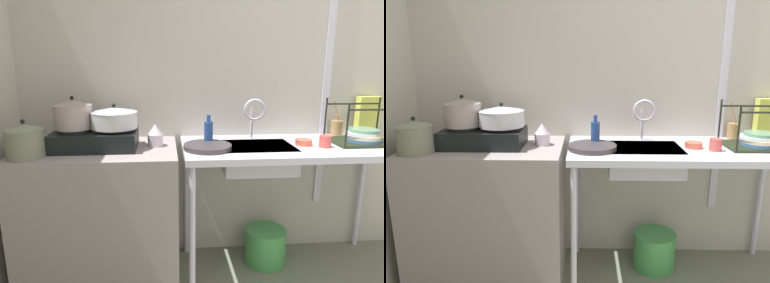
# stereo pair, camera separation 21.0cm
# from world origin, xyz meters

# --- Properties ---
(wall_back) EXTENTS (5.26, 0.10, 2.41)m
(wall_back) POSITION_xyz_m (0.00, 1.75, 1.20)
(wall_back) COLOR #B4AFA4
(wall_back) RESTS_ON ground
(wall_metal_strip) EXTENTS (0.05, 0.01, 1.93)m
(wall_metal_strip) POSITION_xyz_m (-0.12, 1.69, 1.32)
(wall_metal_strip) COLOR silver
(counter_concrete) EXTENTS (0.95, 0.61, 0.89)m
(counter_concrete) POSITION_xyz_m (-1.67, 1.40, 0.44)
(counter_concrete) COLOR gray
(counter_concrete) RESTS_ON ground
(counter_sink) EXTENTS (1.40, 0.61, 0.89)m
(counter_sink) POSITION_xyz_m (-0.46, 1.40, 0.81)
(counter_sink) COLOR silver
(counter_sink) RESTS_ON ground
(stove) EXTENTS (0.50, 0.31, 0.13)m
(stove) POSITION_xyz_m (-1.68, 1.40, 0.94)
(stove) COLOR black
(stove) RESTS_ON counter_concrete
(pot_on_left_burner) EXTENTS (0.22, 0.22, 0.19)m
(pot_on_left_burner) POSITION_xyz_m (-1.80, 1.40, 1.10)
(pot_on_left_burner) COLOR #A0908C
(pot_on_left_burner) RESTS_ON stove
(pot_on_right_burner) EXTENTS (0.28, 0.28, 0.15)m
(pot_on_right_burner) POSITION_xyz_m (-1.56, 1.40, 1.07)
(pot_on_right_burner) COLOR silver
(pot_on_right_burner) RESTS_ON stove
(pot_beside_stove) EXTENTS (0.21, 0.21, 0.21)m
(pot_beside_stove) POSITION_xyz_m (-2.03, 1.23, 0.98)
(pot_beside_stove) COLOR slate
(pot_beside_stove) RESTS_ON counter_concrete
(percolator) EXTENTS (0.09, 0.09, 0.14)m
(percolator) POSITION_xyz_m (-1.32, 1.43, 0.95)
(percolator) COLOR silver
(percolator) RESTS_ON counter_concrete
(sink_basin) EXTENTS (0.45, 0.34, 0.16)m
(sink_basin) POSITION_xyz_m (-0.69, 1.39, 0.81)
(sink_basin) COLOR silver
(sink_basin) RESTS_ON counter_sink
(faucet) EXTENTS (0.14, 0.08, 0.28)m
(faucet) POSITION_xyz_m (-0.68, 1.54, 1.07)
(faucet) COLOR silver
(faucet) RESTS_ON counter_sink
(frying_pan) EXTENTS (0.29, 0.29, 0.03)m
(frying_pan) POSITION_xyz_m (-1.01, 1.33, 0.90)
(frying_pan) COLOR #373134
(frying_pan) RESTS_ON counter_sink
(dish_rack) EXTENTS (0.39, 0.30, 0.28)m
(dish_rack) POSITION_xyz_m (0.01, 1.41, 0.93)
(dish_rack) COLOR black
(dish_rack) RESTS_ON counter_sink
(cup_by_rack) EXTENTS (0.07, 0.07, 0.07)m
(cup_by_rack) POSITION_xyz_m (-0.28, 1.32, 0.92)
(cup_by_rack) COLOR #C54D46
(cup_by_rack) RESTS_ON counter_sink
(small_bowl_on_drainboard) EXTENTS (0.10, 0.10, 0.04)m
(small_bowl_on_drainboard) POSITION_xyz_m (-0.39, 1.38, 0.90)
(small_bowl_on_drainboard) COLOR #C85942
(small_bowl_on_drainboard) RESTS_ON counter_sink
(bottle_by_sink) EXTENTS (0.06, 0.06, 0.19)m
(bottle_by_sink) POSITION_xyz_m (-0.99, 1.44, 0.96)
(bottle_by_sink) COLOR navy
(bottle_by_sink) RESTS_ON counter_sink
(cereal_box) EXTENTS (0.17, 0.07, 0.27)m
(cereal_box) POSITION_xyz_m (0.18, 1.65, 1.02)
(cereal_box) COLOR #D0DA52
(cereal_box) RESTS_ON counter_sink
(utensil_jar) EXTENTS (0.08, 0.08, 0.24)m
(utensil_jar) POSITION_xyz_m (-0.05, 1.64, 0.94)
(utensil_jar) COLOR #997646
(utensil_jar) RESTS_ON counter_sink
(bucket_on_floor) EXTENTS (0.28, 0.28, 0.25)m
(bucket_on_floor) POSITION_xyz_m (-0.57, 1.48, 0.13)
(bucket_on_floor) COLOR #408D47
(bucket_on_floor) RESTS_ON ground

